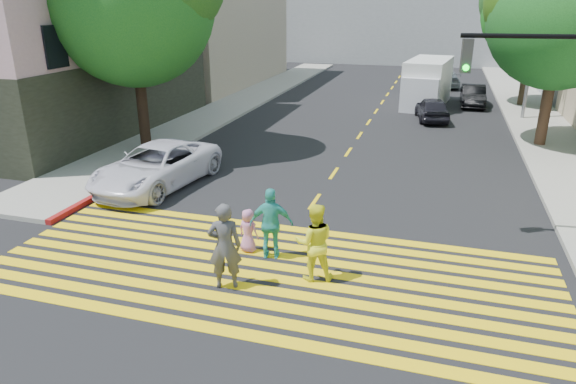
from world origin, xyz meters
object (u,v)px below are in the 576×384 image
at_px(dark_car_parked, 473,96).
at_px(pedestrian_extra, 271,224).
at_px(tree_right_near, 566,9).
at_px(white_van, 427,84).
at_px(tree_right_far, 538,5).
at_px(pedestrian_woman, 314,242).
at_px(dark_car_near, 432,109).
at_px(traffic_signal, 571,107).
at_px(pedestrian_child, 248,231).
at_px(white_sedan, 157,166).
at_px(silver_car, 445,78).
at_px(pedestrian_man, 225,246).

bearing_deg(dark_car_parked, pedestrian_extra, -104.59).
bearing_deg(tree_right_near, dark_car_parked, 105.99).
bearing_deg(white_van, tree_right_far, 19.09).
bearing_deg(tree_right_far, dark_car_parked, -168.71).
bearing_deg(pedestrian_woman, dark_car_near, -114.98).
height_order(pedestrian_extra, traffic_signal, traffic_signal).
relative_size(dark_car_near, dark_car_parked, 0.95).
relative_size(pedestrian_child, white_sedan, 0.22).
bearing_deg(white_sedan, silver_car, 77.56).
distance_m(dark_car_near, traffic_signal, 15.40).
xyz_separation_m(pedestrian_extra, white_sedan, (-5.46, 3.89, -0.19)).
relative_size(pedestrian_extra, white_van, 0.30).
height_order(tree_right_far, pedestrian_man, tree_right_far).
bearing_deg(white_sedan, pedestrian_man, -40.85).
distance_m(tree_right_near, traffic_signal, 10.79).
bearing_deg(pedestrian_woman, pedestrian_man, 8.26).
distance_m(white_sedan, dark_car_near, 16.11).
bearing_deg(dark_car_near, pedestrian_child, 67.29).
xyz_separation_m(dark_car_near, dark_car_parked, (2.24, 4.83, 0.01)).
xyz_separation_m(pedestrian_child, dark_car_parked, (6.20, 22.10, 0.07)).
bearing_deg(dark_car_near, dark_car_parked, -124.67).
bearing_deg(pedestrian_woman, tree_right_near, -134.83).
xyz_separation_m(white_sedan, traffic_signal, (12.16, -1.18, 2.93)).
distance_m(dark_car_parked, white_van, 2.91).
distance_m(pedestrian_man, dark_car_near, 19.44).
distance_m(pedestrian_child, pedestrian_extra, 0.77).
bearing_deg(white_van, dark_car_parked, 20.05).
relative_size(pedestrian_woman, traffic_signal, 0.33).
xyz_separation_m(pedestrian_woman, dark_car_near, (2.02, 18.15, -0.30)).
height_order(tree_right_far, pedestrian_extra, tree_right_far).
bearing_deg(white_van, pedestrian_extra, -90.43).
xyz_separation_m(pedestrian_woman, silver_car, (2.56, 30.24, -0.30)).
xyz_separation_m(pedestrian_extra, traffic_signal, (6.70, 2.71, 2.75)).
height_order(pedestrian_extra, white_van, white_van).
distance_m(dark_car_near, silver_car, 12.11).
height_order(tree_right_far, white_van, tree_right_far).
height_order(pedestrian_woman, dark_car_parked, pedestrian_woman).
bearing_deg(pedestrian_child, tree_right_far, -97.36).
distance_m(pedestrian_child, dark_car_parked, 22.96).
xyz_separation_m(tree_right_far, dark_car_parked, (-2.92, -0.58, -5.20)).
bearing_deg(silver_car, tree_right_near, 96.13).
relative_size(pedestrian_man, traffic_signal, 0.36).
height_order(pedestrian_child, traffic_signal, traffic_signal).
distance_m(pedestrian_man, traffic_signal, 8.85).
distance_m(pedestrian_child, silver_car, 29.71).
bearing_deg(pedestrian_extra, silver_car, -110.67).
distance_m(pedestrian_man, dark_car_parked, 24.65).
height_order(pedestrian_man, white_van, white_van).
bearing_deg(tree_right_far, pedestrian_woman, -106.96).
height_order(tree_right_far, pedestrian_woman, tree_right_far).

